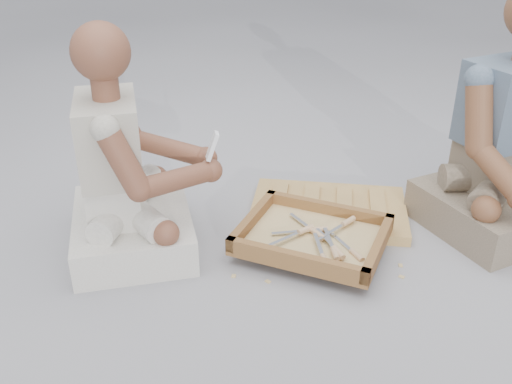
# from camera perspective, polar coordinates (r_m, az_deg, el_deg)

# --- Properties ---
(ground) EXTENTS (60.00, 60.00, 0.00)m
(ground) POSITION_cam_1_polar(r_m,az_deg,el_deg) (2.04, 2.03, -9.50)
(ground) COLOR #A09FA5
(ground) RESTS_ON ground
(carved_panel) EXTENTS (0.66, 0.44, 0.04)m
(carved_panel) POSITION_cam_1_polar(r_m,az_deg,el_deg) (2.48, 7.25, -1.76)
(carved_panel) COLOR #9E713D
(carved_panel) RESTS_ON ground
(tool_tray) EXTENTS (0.63, 0.56, 0.07)m
(tool_tray) POSITION_cam_1_polar(r_m,az_deg,el_deg) (2.19, 5.68, -4.47)
(tool_tray) COLOR brown
(tool_tray) RESTS_ON carved_panel
(chisel_0) EXTENTS (0.15, 0.19, 0.02)m
(chisel_0) POSITION_cam_1_polar(r_m,az_deg,el_deg) (2.26, 8.89, -3.11)
(chisel_0) COLOR silver
(chisel_0) RESTS_ON tool_tray
(chisel_1) EXTENTS (0.17, 0.17, 0.02)m
(chisel_1) POSITION_cam_1_polar(r_m,az_deg,el_deg) (2.19, 4.55, -3.94)
(chisel_1) COLOR silver
(chisel_1) RESTS_ON tool_tray
(chisel_2) EXTENTS (0.07, 0.22, 0.02)m
(chisel_2) POSITION_cam_1_polar(r_m,az_deg,el_deg) (2.04, 6.75, -6.54)
(chisel_2) COLOR silver
(chisel_2) RESTS_ON tool_tray
(chisel_3) EXTENTS (0.15, 0.18, 0.02)m
(chisel_3) POSITION_cam_1_polar(r_m,az_deg,el_deg) (2.20, 5.89, -3.98)
(chisel_3) COLOR silver
(chisel_3) RESTS_ON tool_tray
(chisel_4) EXTENTS (0.22, 0.08, 0.02)m
(chisel_4) POSITION_cam_1_polar(r_m,az_deg,el_deg) (2.21, 5.74, -3.80)
(chisel_4) COLOR silver
(chisel_4) RESTS_ON tool_tray
(chisel_5) EXTENTS (0.07, 0.22, 0.02)m
(chisel_5) POSITION_cam_1_polar(r_m,az_deg,el_deg) (2.09, 7.79, -5.81)
(chisel_5) COLOR silver
(chisel_5) RESTS_ON tool_tray
(chisel_6) EXTENTS (0.14, 0.19, 0.02)m
(chisel_6) POSITION_cam_1_polar(r_m,az_deg,el_deg) (2.12, 9.69, -5.97)
(chisel_6) COLOR silver
(chisel_6) RESTS_ON tool_tray
(chisel_7) EXTENTS (0.12, 0.20, 0.02)m
(chisel_7) POSITION_cam_1_polar(r_m,az_deg,el_deg) (2.10, 7.97, -5.69)
(chisel_7) COLOR silver
(chisel_7) RESTS_ON tool_tray
(wood_chip_0) EXTENTS (0.02, 0.02, 0.00)m
(wood_chip_0) POSITION_cam_1_polar(r_m,az_deg,el_deg) (2.41, 7.19, -3.12)
(wood_chip_0) COLOR tan
(wood_chip_0) RESTS_ON ground
(wood_chip_1) EXTENTS (0.02, 0.02, 0.00)m
(wood_chip_1) POSITION_cam_1_polar(r_m,az_deg,el_deg) (2.21, 14.26, -7.13)
(wood_chip_1) COLOR tan
(wood_chip_1) RESTS_ON ground
(wood_chip_2) EXTENTS (0.02, 0.02, 0.00)m
(wood_chip_2) POSITION_cam_1_polar(r_m,az_deg,el_deg) (2.06, 1.20, -8.93)
(wood_chip_2) COLOR tan
(wood_chip_2) RESTS_ON ground
(wood_chip_3) EXTENTS (0.02, 0.02, 0.00)m
(wood_chip_3) POSITION_cam_1_polar(r_m,az_deg,el_deg) (2.19, 2.07, -6.40)
(wood_chip_3) COLOR tan
(wood_chip_3) RESTS_ON ground
(wood_chip_4) EXTENTS (0.02, 0.02, 0.00)m
(wood_chip_4) POSITION_cam_1_polar(r_m,az_deg,el_deg) (2.34, 8.70, -4.38)
(wood_chip_4) COLOR tan
(wood_chip_4) RESTS_ON ground
(wood_chip_5) EXTENTS (0.02, 0.02, 0.00)m
(wood_chip_5) POSITION_cam_1_polar(r_m,az_deg,el_deg) (2.09, -2.24, -8.39)
(wood_chip_5) COLOR tan
(wood_chip_5) RESTS_ON ground
(wood_chip_6) EXTENTS (0.02, 0.02, 0.00)m
(wood_chip_6) POSITION_cam_1_polar(r_m,az_deg,el_deg) (2.15, 14.36, -8.21)
(wood_chip_6) COLOR tan
(wood_chip_6) RESTS_ON ground
(wood_chip_7) EXTENTS (0.02, 0.02, 0.00)m
(wood_chip_7) POSITION_cam_1_polar(r_m,az_deg,el_deg) (2.31, 2.17, -4.52)
(wood_chip_7) COLOR tan
(wood_chip_7) RESTS_ON ground
(craftsman) EXTENTS (0.65, 0.67, 0.86)m
(craftsman) POSITION_cam_1_polar(r_m,az_deg,el_deg) (2.17, -12.87, 1.45)
(craftsman) COLOR silver
(craftsman) RESTS_ON ground
(mobile_phone) EXTENTS (0.06, 0.06, 0.11)m
(mobile_phone) POSITION_cam_1_polar(r_m,az_deg,el_deg) (2.09, -4.39, 4.61)
(mobile_phone) COLOR white
(mobile_phone) RESTS_ON craftsman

